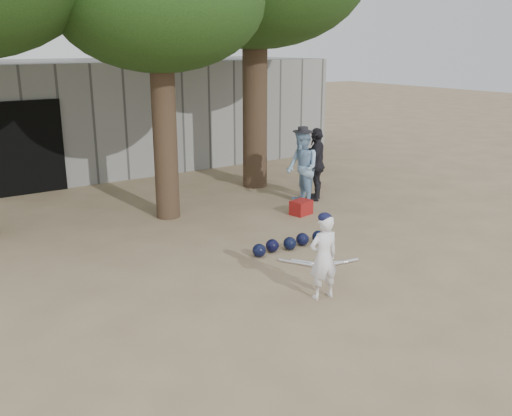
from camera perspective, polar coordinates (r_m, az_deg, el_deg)
ground at (r=8.26m, az=0.52°, el=-8.61°), size 70.00×70.00×0.00m
boy_player at (r=7.97m, az=6.77°, el=-4.91°), size 0.48×0.35×1.22m
spectator_blue at (r=12.59m, az=4.64°, el=4.04°), size 0.81×0.94×1.66m
spectator_dark at (r=13.01m, az=6.05°, el=4.38°), size 0.99×0.95×1.66m
red_bag at (r=11.98m, az=4.53°, el=0.05°), size 0.48×0.40×0.30m
back_building at (r=17.13m, az=-19.99°, el=8.61°), size 16.00×5.24×3.00m
helmet_row at (r=9.95m, az=3.31°, el=-3.51°), size 1.51×0.32×0.23m
bat_pile at (r=9.34m, az=6.35°, el=-5.49°), size 1.10×0.77×0.06m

